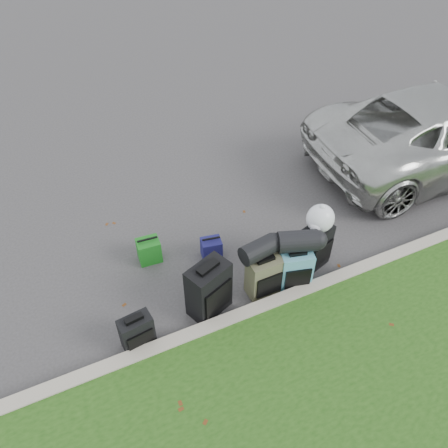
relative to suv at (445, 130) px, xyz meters
name	(u,v)px	position (x,y,z in m)	size (l,w,h in m)	color
ground	(236,258)	(-4.46, -0.67, -0.68)	(120.00, 120.00, 0.00)	#383535
curb	(270,306)	(-4.46, -1.67, -0.61)	(120.00, 0.18, 0.15)	#9E937F
suv	(445,130)	(0.00, 0.00, 0.00)	(2.27, 4.93, 1.37)	#B7B7B2
suitcase_small_black	(137,332)	(-6.15, -1.45, -0.44)	(0.39, 0.21, 0.48)	black
suitcase_large_black_left	(209,289)	(-5.17, -1.32, -0.30)	(0.53, 0.32, 0.77)	black
suitcase_olive	(264,276)	(-4.40, -1.36, -0.39)	(0.44, 0.27, 0.60)	#45442E
suitcase_teal	(295,270)	(-3.97, -1.44, -0.38)	(0.42, 0.25, 0.60)	teal
suitcase_large_black_right	(314,247)	(-3.53, -1.23, -0.34)	(0.46, 0.27, 0.68)	black
tote_green	(149,250)	(-5.59, -0.16, -0.51)	(0.32, 0.25, 0.36)	#176919
tote_navy	(211,248)	(-4.76, -0.47, -0.53)	(0.29, 0.22, 0.31)	#17164E
duffel_left	(259,250)	(-4.44, -1.27, 0.04)	(0.26, 0.26, 0.48)	black
duffel_right	(298,241)	(-3.94, -1.36, 0.06)	(0.28, 0.28, 0.51)	black
trash_bag	(320,218)	(-3.52, -1.23, 0.19)	(0.38, 0.38, 0.38)	white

